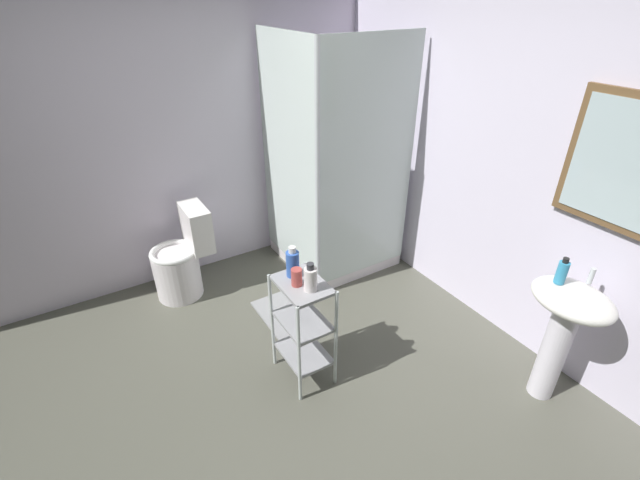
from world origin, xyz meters
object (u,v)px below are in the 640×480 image
object	(u,v)px
lotion_bottle_white	(310,279)
rinse_cup	(297,277)
bath_mat	(289,315)
pedestal_sink	(564,322)
toilet	(182,261)
storage_cart	(303,323)
shower_stall	(331,219)
hand_soap_bottle	(562,272)
shampoo_bottle_blue	(293,263)

from	to	relation	value
lotion_bottle_white	rinse_cup	world-z (taller)	lotion_bottle_white
bath_mat	pedestal_sink	bearing A→B (deg)	34.24
toilet	bath_mat	world-z (taller)	toilet
pedestal_sink	storage_cart	size ratio (longest dim) A/B	1.09
storage_cart	toilet	bearing A→B (deg)	-163.02
shower_stall	rinse_cup	size ratio (longest dim) A/B	18.36
rinse_cup	bath_mat	distance (m)	0.99
shower_stall	pedestal_sink	xyz separation A→B (m)	(1.97, 0.33, 0.12)
bath_mat	hand_soap_bottle	bearing A→B (deg)	35.57
bath_mat	shampoo_bottle_blue	bearing A→B (deg)	-22.58
rinse_cup	lotion_bottle_white	bearing A→B (deg)	27.57
shampoo_bottle_blue	pedestal_sink	bearing A→B (deg)	49.54
shower_stall	storage_cart	xyz separation A→B (m)	(1.04, -0.88, -0.03)
pedestal_sink	hand_soap_bottle	bearing A→B (deg)	-170.31
pedestal_sink	toilet	size ratio (longest dim) A/B	1.07
storage_cart	shower_stall	bearing A→B (deg)	139.68
shower_stall	pedestal_sink	bearing A→B (deg)	9.42
pedestal_sink	hand_soap_bottle	world-z (taller)	hand_soap_bottle
pedestal_sink	bath_mat	bearing A→B (deg)	-145.76
toilet	shampoo_bottle_blue	size ratio (longest dim) A/B	3.80
pedestal_sink	toilet	bearing A→B (deg)	-144.31
storage_cart	lotion_bottle_white	xyz separation A→B (m)	(0.08, 0.01, 0.38)
shampoo_bottle_blue	shower_stall	bearing A→B (deg)	136.63
shampoo_bottle_blue	rinse_cup	bearing A→B (deg)	-15.91
hand_soap_bottle	bath_mat	distance (m)	1.93
pedestal_sink	lotion_bottle_white	distance (m)	1.49
storage_cart	hand_soap_bottle	size ratio (longest dim) A/B	4.55
shampoo_bottle_blue	bath_mat	xyz separation A→B (m)	(-0.46, 0.19, -0.82)
hand_soap_bottle	bath_mat	xyz separation A→B (m)	(-1.40, -1.00, -0.87)
pedestal_sink	hand_soap_bottle	distance (m)	0.32
shower_stall	pedestal_sink	distance (m)	2.00
pedestal_sink	rinse_cup	world-z (taller)	rinse_cup
toilet	shampoo_bottle_blue	world-z (taller)	shampoo_bottle_blue
hand_soap_bottle	bath_mat	size ratio (longest dim) A/B	0.27
toilet	hand_soap_bottle	bearing A→B (deg)	36.60
toilet	shampoo_bottle_blue	bearing A→B (deg)	18.13
shower_stall	hand_soap_bottle	size ratio (longest dim) A/B	12.29
rinse_cup	bath_mat	xyz separation A→B (m)	(-0.56, 0.22, -0.79)
pedestal_sink	shampoo_bottle_blue	xyz separation A→B (m)	(-1.03, -1.21, 0.25)
lotion_bottle_white	rinse_cup	bearing A→B (deg)	-152.43
storage_cart	shampoo_bottle_blue	xyz separation A→B (m)	(-0.10, -0.00, 0.39)
toilet	lotion_bottle_white	world-z (taller)	lotion_bottle_white
shower_stall	rinse_cup	distance (m)	1.42
shower_stall	toilet	xyz separation A→B (m)	(-0.26, -1.28, -0.15)
shower_stall	shampoo_bottle_blue	bearing A→B (deg)	-43.37
storage_cart	rinse_cup	size ratio (longest dim) A/B	6.79
toilet	hand_soap_bottle	distance (m)	2.73
shampoo_bottle_blue	rinse_cup	world-z (taller)	shampoo_bottle_blue
hand_soap_bottle	shower_stall	bearing A→B (deg)	-170.59
pedestal_sink	toilet	distance (m)	2.77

